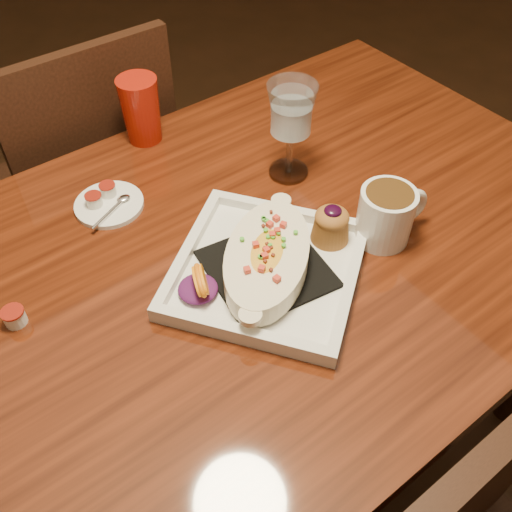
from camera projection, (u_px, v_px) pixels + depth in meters
floor at (237, 448)px, 1.54m from camera, size 7.00×7.00×0.00m
table at (228, 296)px, 1.06m from camera, size 1.50×0.90×0.75m
chair_far at (93, 183)px, 1.50m from camera, size 0.42×0.42×0.93m
plate at (271, 260)px, 0.95m from camera, size 0.42×0.42×0.08m
coffee_mug at (387, 213)px, 0.99m from camera, size 0.14×0.10×0.10m
goblet at (291, 115)px, 1.05m from camera, size 0.09×0.09×0.20m
saucer at (107, 203)px, 1.07m from camera, size 0.13×0.13×0.09m
creamer_loose at (14, 317)px, 0.89m from camera, size 0.04×0.04×0.03m
red_tumbler at (141, 110)px, 1.18m from camera, size 0.08×0.08×0.14m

